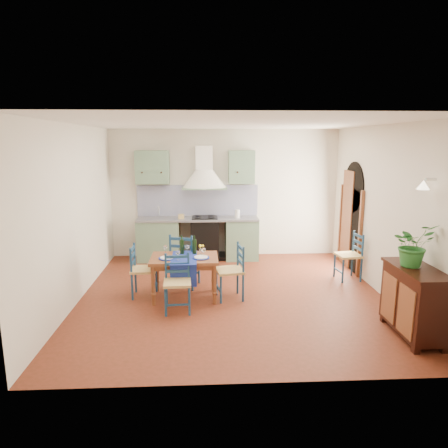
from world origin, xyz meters
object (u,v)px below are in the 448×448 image
(chair_near, at_px, (177,282))
(potted_plant, at_px, (413,245))
(sideboard, at_px, (414,299))
(dining_table, at_px, (185,262))

(chair_near, bearing_deg, potted_plant, -15.90)
(chair_near, xyz_separation_m, potted_plant, (3.10, -0.88, 0.77))
(sideboard, height_order, potted_plant, potted_plant)
(dining_table, xyz_separation_m, sideboard, (3.05, -1.49, -0.10))
(chair_near, relative_size, potted_plant, 1.53)
(dining_table, relative_size, sideboard, 1.04)
(dining_table, height_order, sideboard, dining_table)
(chair_near, distance_m, sideboard, 3.28)
(chair_near, bearing_deg, sideboard, -17.32)
(sideboard, distance_m, potted_plant, 0.72)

